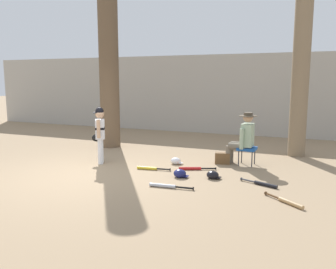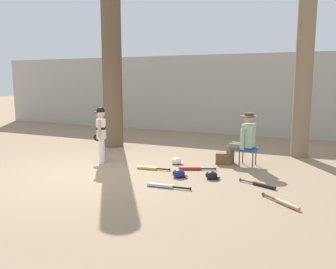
{
  "view_description": "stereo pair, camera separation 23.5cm",
  "coord_description": "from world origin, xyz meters",
  "px_view_note": "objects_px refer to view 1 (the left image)",
  "views": [
    {
      "loc": [
        4.16,
        -5.74,
        1.93
      ],
      "look_at": [
        1.31,
        1.18,
        0.75
      ],
      "focal_mm": 37.41,
      "sensor_mm": 36.0,
      "label": 1
    },
    {
      "loc": [
        4.37,
        -5.65,
        1.93
      ],
      "look_at": [
        1.31,
        1.18,
        0.75
      ],
      "focal_mm": 37.41,
      "sensor_mm": 36.0,
      "label": 2
    }
  ],
  "objects_px": {
    "bat_aluminum_silver": "(166,186)",
    "batting_helmet_white": "(176,161)",
    "batting_helmet_navy": "(180,174)",
    "bat_wood_tan": "(288,202)",
    "bat_red_barrel": "(193,168)",
    "seated_spectator": "(243,137)",
    "batting_helmet_black": "(213,175)",
    "bat_black_composite": "(263,184)",
    "bat_yellow_trainer": "(150,168)",
    "tree_behind_spectator": "(301,65)",
    "tree_near_player": "(109,79)",
    "handbag_beside_stool": "(222,158)",
    "young_ballplayer": "(100,131)",
    "folding_stool": "(247,149)"
  },
  "relations": [
    {
      "from": "young_ballplayer",
      "to": "batting_helmet_black",
      "type": "relative_size",
      "value": 4.58
    },
    {
      "from": "batting_helmet_navy",
      "to": "bat_yellow_trainer",
      "type": "bearing_deg",
      "value": 159.98
    },
    {
      "from": "tree_behind_spectator",
      "to": "folding_stool",
      "type": "height_order",
      "value": "tree_behind_spectator"
    },
    {
      "from": "bat_black_composite",
      "to": "batting_helmet_white",
      "type": "xyz_separation_m",
      "value": [
        -2.08,
        0.95,
        0.04
      ]
    },
    {
      "from": "batting_helmet_black",
      "to": "bat_aluminum_silver",
      "type": "bearing_deg",
      "value": -124.7
    },
    {
      "from": "bat_yellow_trainer",
      "to": "batting_helmet_navy",
      "type": "xyz_separation_m",
      "value": [
        0.81,
        -0.29,
        0.04
      ]
    },
    {
      "from": "bat_black_composite",
      "to": "bat_yellow_trainer",
      "type": "bearing_deg",
      "value": 174.27
    },
    {
      "from": "tree_near_player",
      "to": "bat_black_composite",
      "type": "xyz_separation_m",
      "value": [
        4.6,
        -2.23,
        -1.92
      ]
    },
    {
      "from": "handbag_beside_stool",
      "to": "bat_aluminum_silver",
      "type": "height_order",
      "value": "handbag_beside_stool"
    },
    {
      "from": "bat_aluminum_silver",
      "to": "batting_helmet_white",
      "type": "bearing_deg",
      "value": 105.45
    },
    {
      "from": "tree_behind_spectator",
      "to": "bat_wood_tan",
      "type": "height_order",
      "value": "tree_behind_spectator"
    },
    {
      "from": "tree_behind_spectator",
      "to": "young_ballplayer",
      "type": "bearing_deg",
      "value": -148.46
    },
    {
      "from": "seated_spectator",
      "to": "batting_helmet_navy",
      "type": "height_order",
      "value": "seated_spectator"
    },
    {
      "from": "handbag_beside_stool",
      "to": "bat_black_composite",
      "type": "xyz_separation_m",
      "value": [
        1.09,
        -1.39,
        -0.1
      ]
    },
    {
      "from": "tree_near_player",
      "to": "handbag_beside_stool",
      "type": "relative_size",
      "value": 14.0
    },
    {
      "from": "batting_helmet_navy",
      "to": "bat_wood_tan",
      "type": "bearing_deg",
      "value": -20.39
    },
    {
      "from": "bat_red_barrel",
      "to": "young_ballplayer",
      "type": "bearing_deg",
      "value": -174.82
    },
    {
      "from": "tree_near_player",
      "to": "seated_spectator",
      "type": "bearing_deg",
      "value": -10.7
    },
    {
      "from": "bat_wood_tan",
      "to": "batting_helmet_black",
      "type": "distance_m",
      "value": 1.74
    },
    {
      "from": "bat_wood_tan",
      "to": "batting_helmet_navy",
      "type": "relative_size",
      "value": 2.15
    },
    {
      "from": "tree_near_player",
      "to": "bat_red_barrel",
      "type": "distance_m",
      "value": 3.97
    },
    {
      "from": "folding_stool",
      "to": "bat_aluminum_silver",
      "type": "height_order",
      "value": "folding_stool"
    },
    {
      "from": "folding_stool",
      "to": "bat_wood_tan",
      "type": "xyz_separation_m",
      "value": [
        1.04,
        -2.31,
        -0.33
      ]
    },
    {
      "from": "bat_wood_tan",
      "to": "seated_spectator",
      "type": "bearing_deg",
      "value": 116.25
    },
    {
      "from": "tree_behind_spectator",
      "to": "batting_helmet_black",
      "type": "relative_size",
      "value": 17.95
    },
    {
      "from": "bat_wood_tan",
      "to": "batting_helmet_white",
      "type": "distance_m",
      "value": 3.12
    },
    {
      "from": "batting_helmet_white",
      "to": "bat_wood_tan",
      "type": "bearing_deg",
      "value": -34.7
    },
    {
      "from": "bat_wood_tan",
      "to": "batting_helmet_navy",
      "type": "height_order",
      "value": "batting_helmet_navy"
    },
    {
      "from": "bat_red_barrel",
      "to": "batting_helmet_white",
      "type": "bearing_deg",
      "value": 145.62
    },
    {
      "from": "tree_behind_spectator",
      "to": "handbag_beside_stool",
      "type": "distance_m",
      "value": 3.08
    },
    {
      "from": "batting_helmet_navy",
      "to": "batting_helmet_black",
      "type": "bearing_deg",
      "value": 13.93
    },
    {
      "from": "folding_stool",
      "to": "batting_helmet_white",
      "type": "distance_m",
      "value": 1.64
    },
    {
      "from": "bat_red_barrel",
      "to": "batting_helmet_white",
      "type": "distance_m",
      "value": 0.65
    },
    {
      "from": "tree_behind_spectator",
      "to": "handbag_beside_stool",
      "type": "relative_size",
      "value": 15.04
    },
    {
      "from": "seated_spectator",
      "to": "batting_helmet_black",
      "type": "relative_size",
      "value": 4.21
    },
    {
      "from": "seated_spectator",
      "to": "batting_helmet_black",
      "type": "distance_m",
      "value": 1.53
    },
    {
      "from": "tree_near_player",
      "to": "bat_yellow_trainer",
      "type": "bearing_deg",
      "value": -42.23
    },
    {
      "from": "tree_behind_spectator",
      "to": "bat_black_composite",
      "type": "xyz_separation_m",
      "value": [
        -0.44,
        -2.95,
        -2.26
      ]
    },
    {
      "from": "handbag_beside_stool",
      "to": "seated_spectator",
      "type": "bearing_deg",
      "value": 12.7
    },
    {
      "from": "bat_wood_tan",
      "to": "batting_helmet_navy",
      "type": "bearing_deg",
      "value": 159.61
    },
    {
      "from": "folding_stool",
      "to": "bat_red_barrel",
      "type": "height_order",
      "value": "folding_stool"
    },
    {
      "from": "batting_helmet_black",
      "to": "bat_yellow_trainer",
      "type": "bearing_deg",
      "value": 174.55
    },
    {
      "from": "bat_black_composite",
      "to": "young_ballplayer",
      "type": "bearing_deg",
      "value": 174.19
    },
    {
      "from": "bat_yellow_trainer",
      "to": "batting_helmet_white",
      "type": "bearing_deg",
      "value": 64.73
    },
    {
      "from": "seated_spectator",
      "to": "bat_yellow_trainer",
      "type": "bearing_deg",
      "value": -144.76
    },
    {
      "from": "tree_near_player",
      "to": "bat_red_barrel",
      "type": "bearing_deg",
      "value": -28.33
    },
    {
      "from": "bat_aluminum_silver",
      "to": "bat_wood_tan",
      "type": "bearing_deg",
      "value": -0.97
    },
    {
      "from": "batting_helmet_white",
      "to": "bat_yellow_trainer",
      "type": "bearing_deg",
      "value": -115.27
    },
    {
      "from": "young_ballplayer",
      "to": "batting_helmet_navy",
      "type": "height_order",
      "value": "young_ballplayer"
    },
    {
      "from": "tree_near_player",
      "to": "bat_black_composite",
      "type": "height_order",
      "value": "tree_near_player"
    }
  ]
}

